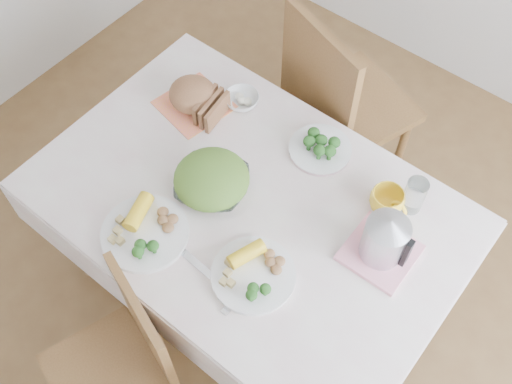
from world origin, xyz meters
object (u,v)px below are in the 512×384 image
Objects in this scene: chair_far at (350,112)px; salad_bowl at (212,184)px; dinner_plate_right at (253,275)px; electric_kettle at (386,236)px; dinner_plate_left at (145,234)px; dining_table at (249,252)px; chair_near at (107,370)px; yellow_mug at (387,201)px.

chair_far is 4.18× the size of salad_bowl.
electric_kettle is at bearing 49.92° from dinner_plate_right.
dinner_plate_left is 0.40m from dinner_plate_right.
electric_kettle is (0.47, 0.11, 0.51)m from dining_table.
chair_far is 3.50× the size of dinner_plate_left.
dining_table is 1.62× the size of chair_near.
chair_near is 1.13m from yellow_mug.
salad_bowl is (-0.07, -0.84, 0.33)m from chair_far.
dinner_plate_right is at bearing -111.61° from yellow_mug.
salad_bowl is at bearing 103.67° from chair_far.
chair_far is 0.91m from salad_bowl.
dinner_plate_left is at bearing -133.94° from yellow_mug.
chair_near is at bearing -84.54° from salad_bowl.
chair_near reaches higher than dining_table.
dinner_plate_right is (0.33, -0.18, -0.02)m from salad_bowl.
chair_far is 3.76× the size of dinner_plate_right.
dining_table is 0.70m from electric_kettle.
chair_near is 1.51m from chair_far.
electric_kettle is at bearing 146.15° from chair_far.
dinner_plate_right is (0.38, 0.11, 0.00)m from dinner_plate_left.
dining_table is 6.93× the size of electric_kettle.
chair_near is at bearing -115.11° from yellow_mug.
dinner_plate_left is at bearing -120.13° from dining_table.
electric_kettle is at bearing 13.67° from dining_table.
chair_near is at bearing -115.72° from electric_kettle.
dining_table is 0.81m from chair_far.
chair_near reaches higher than dinner_plate_left.
chair_far is at bearing 94.36° from dining_table.
chair_near is 2.88× the size of dinner_plate_left.
electric_kettle is at bearing 33.55° from dinner_plate_left.
chair_far is 5.20× the size of electric_kettle.
salad_bowl is at bearing -164.03° from dining_table.
yellow_mug is at bearing 68.39° from dinner_plate_right.
salad_bowl reaches higher than dinner_plate_right.
dinner_plate_left is (-0.06, -0.28, -0.02)m from salad_bowl.
chair_near is at bearing -95.59° from dining_table.
chair_far is at bearing 85.21° from salad_bowl.
dining_table is 0.65m from yellow_mug.
dinner_plate_right is at bearing -47.51° from dining_table.
chair_far reaches higher than yellow_mug.
yellow_mug is at bearing 124.77° from electric_kettle.
dinner_plate_right is 0.53m from yellow_mug.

